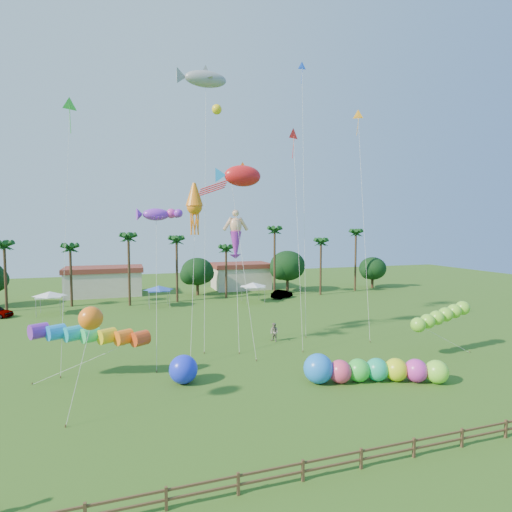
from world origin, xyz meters
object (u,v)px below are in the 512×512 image
object	(u,v)px
blue_ball	(183,369)
car_b	(282,294)
caterpillar_inflatable	(370,370)
spectator_b	(274,332)

from	to	relation	value
blue_ball	car_b	bearing A→B (deg)	57.00
caterpillar_inflatable	blue_ball	bearing A→B (deg)	-179.81
car_b	spectator_b	xyz separation A→B (m)	(-9.94, -22.84, 0.26)
car_b	blue_ball	bearing A→B (deg)	115.49
car_b	caterpillar_inflatable	distance (m)	35.62
car_b	caterpillar_inflatable	world-z (taller)	caterpillar_inflatable
spectator_b	blue_ball	size ratio (longest dim) A/B	0.89
car_b	blue_ball	distance (m)	36.84
car_b	blue_ball	size ratio (longest dim) A/B	1.96
spectator_b	blue_ball	distance (m)	12.94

